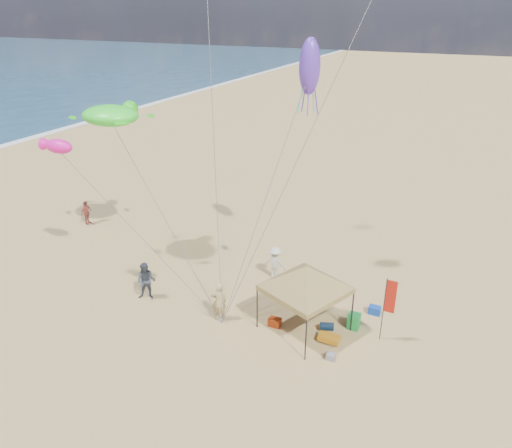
# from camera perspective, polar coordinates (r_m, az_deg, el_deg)

# --- Properties ---
(ground) EXTENTS (280.00, 280.00, 0.00)m
(ground) POSITION_cam_1_polar(r_m,az_deg,el_deg) (21.83, -3.44, -12.60)
(ground) COLOR tan
(ground) RESTS_ON ground
(canopy_tent) EXTENTS (5.41, 5.41, 3.63)m
(canopy_tent) POSITION_cam_1_polar(r_m,az_deg,el_deg) (20.49, 5.92, -5.28)
(canopy_tent) COLOR black
(canopy_tent) RESTS_ON ground
(feather_flag) EXTENTS (0.46, 0.04, 3.02)m
(feather_flag) POSITION_cam_1_polar(r_m,az_deg,el_deg) (20.94, 15.28, -8.62)
(feather_flag) COLOR black
(feather_flag) RESTS_ON ground
(cooler_red) EXTENTS (0.54, 0.38, 0.38)m
(cooler_red) POSITION_cam_1_polar(r_m,az_deg,el_deg) (22.11, 2.21, -11.42)
(cooler_red) COLOR #A4320D
(cooler_red) RESTS_ON ground
(cooler_blue) EXTENTS (0.54, 0.38, 0.38)m
(cooler_blue) POSITION_cam_1_polar(r_m,az_deg,el_deg) (23.51, 13.73, -9.78)
(cooler_blue) COLOR #133C9F
(cooler_blue) RESTS_ON ground
(bag_navy) EXTENTS (0.69, 0.54, 0.36)m
(bag_navy) POSITION_cam_1_polar(r_m,az_deg,el_deg) (22.08, 8.29, -11.79)
(bag_navy) COLOR #0C1E34
(bag_navy) RESTS_ON ground
(bag_orange) EXTENTS (0.54, 0.69, 0.36)m
(bag_orange) POSITION_cam_1_polar(r_m,az_deg,el_deg) (25.35, 4.28, -6.39)
(bag_orange) COLOR #FF660E
(bag_orange) RESTS_ON ground
(chair_green) EXTENTS (0.50, 0.50, 0.70)m
(chair_green) POSITION_cam_1_polar(r_m,az_deg,el_deg) (22.31, 11.40, -11.08)
(chair_green) COLOR #1A9339
(chair_green) RESTS_ON ground
(chair_yellow) EXTENTS (0.50, 0.50, 0.70)m
(chair_yellow) POSITION_cam_1_polar(r_m,az_deg,el_deg) (24.12, 3.33, -7.63)
(chair_yellow) COLOR #C99116
(chair_yellow) RESTS_ON ground
(crate_grey) EXTENTS (0.34, 0.30, 0.28)m
(crate_grey) POSITION_cam_1_polar(r_m,az_deg,el_deg) (20.56, 8.73, -15.11)
(crate_grey) COLOR gray
(crate_grey) RESTS_ON ground
(beach_cart) EXTENTS (0.90, 0.50, 0.24)m
(beach_cart) POSITION_cam_1_polar(r_m,az_deg,el_deg) (21.40, 8.56, -13.08)
(beach_cart) COLOR #C47B15
(beach_cart) RESTS_ON ground
(person_near_a) EXTENTS (0.82, 0.71, 1.88)m
(person_near_a) POSITION_cam_1_polar(r_m,az_deg,el_deg) (22.18, -4.38, -9.01)
(person_near_a) COLOR tan
(person_near_a) RESTS_ON ground
(person_near_b) EXTENTS (1.14, 1.02, 1.92)m
(person_near_b) POSITION_cam_1_polar(r_m,az_deg,el_deg) (24.12, -12.74, -6.55)
(person_near_b) COLOR #333A46
(person_near_b) RESTS_ON ground
(person_near_c) EXTENTS (1.18, 0.72, 1.77)m
(person_near_c) POSITION_cam_1_polar(r_m,az_deg,el_deg) (25.29, 2.25, -4.56)
(person_near_c) COLOR beige
(person_near_c) RESTS_ON ground
(person_far_a) EXTENTS (0.45, 0.95, 1.58)m
(person_far_a) POSITION_cam_1_polar(r_m,az_deg,el_deg) (33.36, -19.27, 1.26)
(person_far_a) COLOR #AD4C42
(person_far_a) RESTS_ON ground
(turtle_kite) EXTENTS (3.76, 3.38, 1.04)m
(turtle_kite) POSITION_cam_1_polar(r_m,az_deg,el_deg) (26.63, -16.71, 12.09)
(turtle_kite) COLOR #34FF30
(turtle_kite) RESTS_ON ground
(fish_kite) EXTENTS (1.67, 1.10, 0.68)m
(fish_kite) POSITION_cam_1_polar(r_m,az_deg,el_deg) (24.77, -22.13, 8.44)
(fish_kite) COLOR #FF16A1
(fish_kite) RESTS_ON ground
(squid_kite) EXTENTS (1.12, 1.12, 2.57)m
(squid_kite) POSITION_cam_1_polar(r_m,az_deg,el_deg) (23.52, 6.31, 17.88)
(squid_kite) COLOR #6134CA
(squid_kite) RESTS_ON ground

